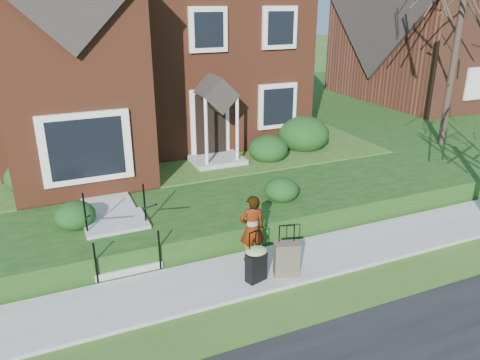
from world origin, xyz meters
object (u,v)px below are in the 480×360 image
suitcase_black (256,262)px  suitcase_olive (287,259)px  woman (252,229)px  front_steps (120,238)px

suitcase_black → suitcase_olive: bearing=-21.4°
woman → suitcase_olive: size_ratio=1.38×
woman → suitcase_black: size_ratio=1.40×
front_steps → suitcase_olive: front_steps is taller
front_steps → suitcase_olive: size_ratio=1.82×
suitcase_black → suitcase_olive: suitcase_olive is taller
woman → suitcase_black: 0.87m
front_steps → suitcase_black: front_steps is taller
front_steps → suitcase_black: 3.20m
woman → suitcase_olive: 1.00m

